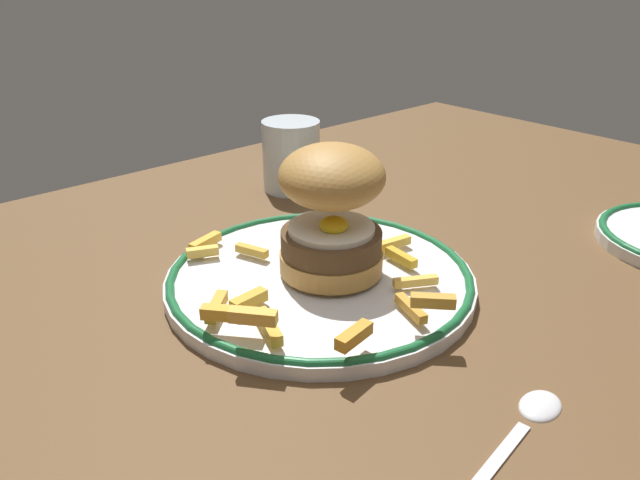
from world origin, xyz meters
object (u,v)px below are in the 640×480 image
(burger, at_px, (332,208))
(spoon, at_px, (532,414))
(dinner_plate, at_px, (320,278))
(water_glass, at_px, (291,159))

(burger, distance_m, spoon, 0.23)
(dinner_plate, distance_m, spoon, 0.22)
(water_glass, height_order, spoon, water_glass)
(burger, relative_size, spoon, 1.02)
(spoon, bearing_deg, burger, 83.07)
(dinner_plate, height_order, burger, burger)
(dinner_plate, height_order, water_glass, water_glass)
(burger, xyz_separation_m, spoon, (-0.03, -0.22, -0.07))
(dinner_plate, xyz_separation_m, water_glass, (0.14, 0.21, 0.03))
(dinner_plate, bearing_deg, water_glass, 56.57)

